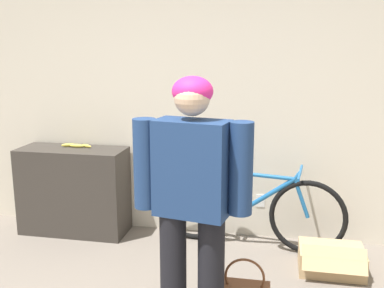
% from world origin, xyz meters
% --- Properties ---
extents(wall_back, '(8.00, 0.07, 2.60)m').
position_xyz_m(wall_back, '(0.00, 2.54, 1.30)').
color(wall_back, beige).
rests_on(wall_back, ground_plane).
extents(side_shelf, '(1.00, 0.41, 0.82)m').
position_xyz_m(side_shelf, '(-1.20, 2.28, 0.41)').
color(side_shelf, '#38332D').
rests_on(side_shelf, ground_plane).
extents(person, '(0.71, 0.30, 1.59)m').
position_xyz_m(person, '(0.20, 0.99, 0.91)').
color(person, black).
rests_on(person, ground_plane).
extents(bicycle, '(1.68, 0.46, 0.73)m').
position_xyz_m(bicycle, '(0.45, 2.27, 0.35)').
color(bicycle, black).
rests_on(bicycle, ground_plane).
extents(banana, '(0.31, 0.08, 0.03)m').
position_xyz_m(banana, '(-1.18, 2.35, 0.84)').
color(banana, '#EAD64C').
rests_on(banana, side_shelf).
extents(cardboard_box, '(0.50, 0.43, 0.27)m').
position_xyz_m(cardboard_box, '(1.14, 1.93, 0.10)').
color(cardboard_box, tan).
rests_on(cardboard_box, ground_plane).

